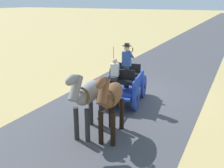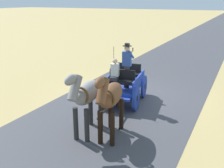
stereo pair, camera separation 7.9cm
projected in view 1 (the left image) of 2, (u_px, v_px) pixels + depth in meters
ground_plane at (135, 95)px, 11.86m from camera, size 200.00×200.00×0.00m
road_surface at (135, 95)px, 11.86m from camera, size 5.81×160.00×0.01m
horse_drawn_carriage at (124, 83)px, 10.86m from camera, size 1.77×4.51×2.50m
horse_near_side at (111, 97)px, 7.84m from camera, size 0.84×2.15×2.21m
horse_off_side at (87, 95)px, 8.06m from camera, size 0.74×2.14×2.21m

